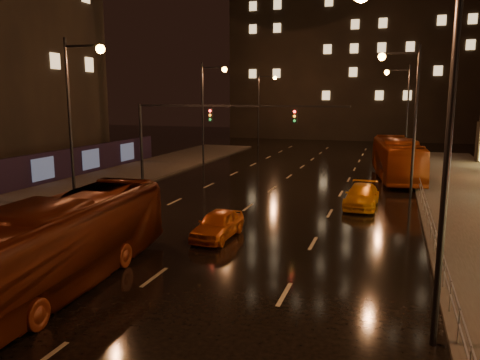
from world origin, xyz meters
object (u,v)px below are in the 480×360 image
object	(u,v)px
bus_red	(61,243)
taxi_far	(362,196)
taxi_near	(218,224)
bus_curb	(397,159)

from	to	relation	value
bus_red	taxi_far	xyz separation A→B (m)	(9.31, 16.07, -0.92)
taxi_far	taxi_near	bearing A→B (deg)	-122.82
bus_red	taxi_far	bearing A→B (deg)	55.76
bus_curb	taxi_far	xyz separation A→B (m)	(-2.05, -11.22, -1.01)
bus_red	taxi_far	size ratio (longest dim) A/B	2.46
bus_curb	taxi_far	world-z (taller)	bus_curb
bus_red	taxi_near	xyz separation A→B (m)	(3.17, 7.19, -0.93)
bus_curb	taxi_near	distance (m)	21.73
bus_red	bus_curb	bearing A→B (deg)	63.25
bus_red	taxi_near	world-z (taller)	bus_red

